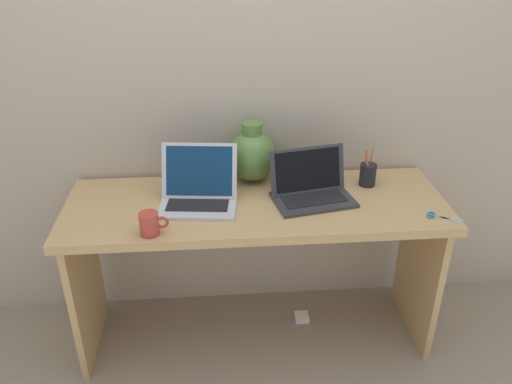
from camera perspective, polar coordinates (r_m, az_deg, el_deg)
ground_plane at (r=2.73m, az=-0.00°, el=-15.16°), size 6.00×6.00×0.00m
back_wall at (r=2.41m, az=-0.63°, el=11.96°), size 4.40×0.04×2.40m
desk at (r=2.35m, az=-0.00°, el=-4.39°), size 1.67×0.57×0.76m
laptop_left at (r=2.26m, az=-6.30°, el=0.36°), size 0.35×0.29×0.24m
laptop_right at (r=2.30m, az=6.01°, el=0.65°), size 0.38×0.29×0.21m
green_vase at (r=2.42m, az=-0.43°, el=4.10°), size 0.23×0.23×0.28m
coffee_mug at (r=2.07m, az=-11.56°, el=-3.44°), size 0.12×0.08×0.09m
pen_cup at (r=2.45m, az=12.15°, el=1.93°), size 0.08×0.08×0.18m
scissors at (r=2.29m, az=19.32°, el=-2.56°), size 0.14×0.11×0.01m
power_brick at (r=2.80m, az=5.03°, el=-13.50°), size 0.07×0.07×0.03m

